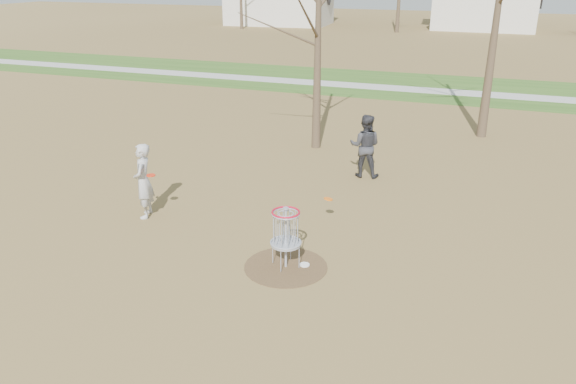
% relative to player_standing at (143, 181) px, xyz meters
% --- Properties ---
extents(ground, '(160.00, 160.00, 0.00)m').
position_rel_player_standing_xyz_m(ground, '(4.30, -1.25, -0.97)').
color(ground, brown).
rests_on(ground, ground).
extents(green_band, '(160.00, 8.00, 0.01)m').
position_rel_player_standing_xyz_m(green_band, '(4.30, 19.75, -0.96)').
color(green_band, '#2D5119').
rests_on(green_band, ground).
extents(footpath, '(160.00, 1.50, 0.01)m').
position_rel_player_standing_xyz_m(footpath, '(4.30, 18.75, -0.95)').
color(footpath, '#9E9E99').
rests_on(footpath, green_band).
extents(dirt_circle, '(1.80, 1.80, 0.01)m').
position_rel_player_standing_xyz_m(dirt_circle, '(4.30, -1.25, -0.96)').
color(dirt_circle, '#47331E').
rests_on(dirt_circle, ground).
extents(player_standing, '(0.68, 0.82, 1.94)m').
position_rel_player_standing_xyz_m(player_standing, '(0.00, 0.00, 0.00)').
color(player_standing, '#AFAFAF').
rests_on(player_standing, ground).
extents(player_throwing, '(1.00, 0.82, 1.94)m').
position_rel_player_standing_xyz_m(player_throwing, '(4.58, 4.89, -0.00)').
color(player_throwing, '#303035').
rests_on(player_throwing, ground).
extents(disc_grounded, '(0.22, 0.22, 0.02)m').
position_rel_player_standing_xyz_m(disc_grounded, '(4.66, -1.06, -0.95)').
color(disc_grounded, white).
rests_on(disc_grounded, dirt_circle).
extents(discs_in_play, '(4.42, 1.46, 0.56)m').
position_rel_player_standing_xyz_m(discs_in_play, '(2.56, 0.48, -0.01)').
color(discs_in_play, orange).
rests_on(discs_in_play, ground).
extents(disc_golf_basket, '(0.64, 0.64, 1.35)m').
position_rel_player_standing_xyz_m(disc_golf_basket, '(4.30, -1.25, -0.06)').
color(disc_golf_basket, '#9EA3AD').
rests_on(disc_golf_basket, ground).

